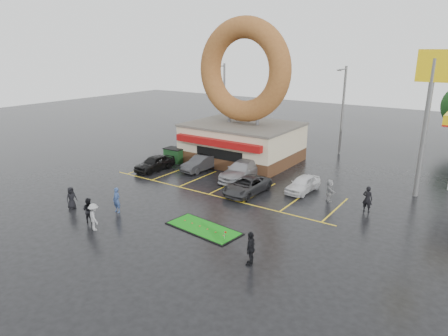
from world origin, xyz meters
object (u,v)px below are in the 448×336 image
Objects in this scene: car_silver at (242,170)px; shell_sign at (430,97)px; car_grey at (247,186)px; streetlight_left at (224,100)px; person_cameraman at (251,248)px; streetlight_mid at (342,108)px; car_white at (303,184)px; dumpster at (175,155)px; donut_shop at (243,116)px; putting_green at (204,228)px; person_blue at (117,200)px; car_dgrey at (201,163)px; car_black at (155,163)px.

shell_sign is at bearing 14.20° from car_silver.
streetlight_left is at bearing 132.70° from car_grey.
person_cameraman is at bearing -107.96° from shell_sign.
streetlight_mid is (-9.00, 8.92, -2.60)m from shell_sign.
car_white is at bearing -82.75° from streetlight_mid.
dumpster is at bearing -141.58° from person_cameraman.
dumpster is (-12.16, -12.14, -4.13)m from streetlight_mid.
shell_sign is 5.89× the size of dumpster.
putting_green is at bearing -66.39° from donut_shop.
person_cameraman is at bearing -74.52° from car_white.
car_grey reaches higher than putting_green.
putting_green is (3.30, -9.66, -0.73)m from car_silver.
streetlight_left is at bearing -175.91° from streetlight_mid.
streetlight_left reaches higher than dumpster.
streetlight_left is 29.85m from person_cameraman.
car_silver is 2.91× the size of person_cameraman.
streetlight_mid is at bearing 88.47° from putting_green.
person_blue is at bearing -109.05° from car_silver.
car_grey is (12.29, -14.71, -4.16)m from streetlight_left.
donut_shop is 7.39× the size of person_cameraman.
donut_shop is 3.31× the size of car_dgrey.
shell_sign reaches higher than person_cameraman.
car_black is 0.77× the size of car_silver.
donut_shop reaches higher than car_grey.
car_dgrey is at bearing -147.45° from person_cameraman.
putting_green is (11.56, -10.44, -0.61)m from dumpster.
putting_green is (11.15, -7.28, -0.66)m from car_black.
person_blue is at bearing -124.24° from car_white.
putting_green is (7.72, -9.66, -0.63)m from car_dgrey.
car_black is 2.24× the size of person_cameraman.
person_blue is at bearing -72.98° from streetlight_left.
shell_sign is 5.81× the size of person_cameraman.
person_blue is 0.95× the size of person_cameraman.
shell_sign is 22.72m from car_black.
shell_sign is 1.18× the size of streetlight_left.
car_white is at bearing 177.18° from person_cameraman.
car_white is at bearing -3.03° from car_silver.
car_white is 13.90m from person_blue.
car_black is at bearing -166.12° from car_silver.
streetlight_left is 19.61m from car_grey.
person_cameraman is at bearing -56.62° from donut_shop.
shell_sign reaches higher than car_silver.
person_cameraman is (5.64, -8.84, 0.29)m from car_grey.
shell_sign is 14.36m from car_grey.
streetlight_mid reaches higher than dumpster.
person_blue is (-7.02, -23.78, -3.92)m from streetlight_mid.
donut_shop is 7.50× the size of dumpster.
car_black is 1.00× the size of car_dgrey.
donut_shop reaches higher than car_dgrey.
donut_shop is 3.65× the size of car_white.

